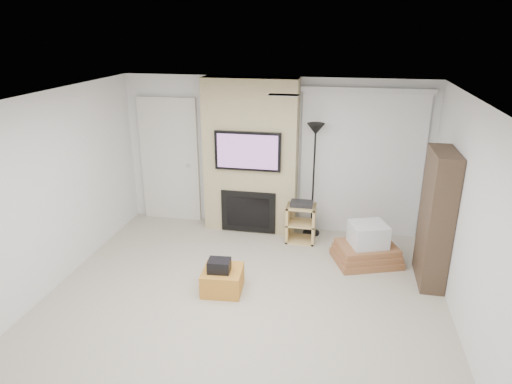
% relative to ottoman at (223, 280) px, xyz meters
% --- Properties ---
extents(floor, '(5.00, 5.50, 0.00)m').
position_rel_ottoman_xyz_m(floor, '(0.31, -0.55, -0.15)').
color(floor, '#B9B19D').
rests_on(floor, ground).
extents(ceiling, '(5.00, 5.50, 0.00)m').
position_rel_ottoman_xyz_m(ceiling, '(0.31, -0.55, 2.35)').
color(ceiling, white).
rests_on(ceiling, wall_back).
extents(wall_back, '(5.00, 0.00, 2.50)m').
position_rel_ottoman_xyz_m(wall_back, '(0.31, 2.20, 1.10)').
color(wall_back, white).
rests_on(wall_back, ground).
extents(wall_left, '(0.00, 5.50, 2.50)m').
position_rel_ottoman_xyz_m(wall_left, '(-2.19, -0.55, 1.10)').
color(wall_left, white).
rests_on(wall_left, ground).
extents(wall_right, '(0.00, 5.50, 2.50)m').
position_rel_ottoman_xyz_m(wall_right, '(2.81, -0.55, 1.10)').
color(wall_right, white).
rests_on(wall_right, ground).
extents(hvac_vent, '(0.35, 0.18, 0.01)m').
position_rel_ottoman_xyz_m(hvac_vent, '(0.71, 0.25, 2.35)').
color(hvac_vent, silver).
rests_on(hvac_vent, ceiling).
extents(ottoman, '(0.54, 0.54, 0.30)m').
position_rel_ottoman_xyz_m(ottoman, '(0.00, 0.00, 0.00)').
color(ottoman, '#C6812C').
rests_on(ottoman, floor).
extents(black_bag, '(0.30, 0.24, 0.16)m').
position_rel_ottoman_xyz_m(black_bag, '(-0.03, -0.04, 0.23)').
color(black_bag, black).
rests_on(black_bag, ottoman).
extents(fireplace_wall, '(1.50, 0.47, 2.50)m').
position_rel_ottoman_xyz_m(fireplace_wall, '(-0.04, 1.99, 1.09)').
color(fireplace_wall, tan).
rests_on(fireplace_wall, floor).
extents(entry_door, '(1.02, 0.11, 2.14)m').
position_rel_ottoman_xyz_m(entry_door, '(-1.49, 2.16, 0.90)').
color(entry_door, silver).
rests_on(entry_door, floor).
extents(vertical_blinds, '(1.98, 0.10, 2.37)m').
position_rel_ottoman_xyz_m(vertical_blinds, '(1.71, 2.15, 1.12)').
color(vertical_blinds, silver).
rests_on(vertical_blinds, floor).
extents(floor_lamp, '(0.27, 0.27, 1.84)m').
position_rel_ottoman_xyz_m(floor_lamp, '(0.99, 1.95, 1.30)').
color(floor_lamp, black).
rests_on(floor_lamp, floor).
extents(av_stand, '(0.45, 0.38, 0.66)m').
position_rel_ottoman_xyz_m(av_stand, '(0.84, 1.66, 0.20)').
color(av_stand, '#DAB670').
rests_on(av_stand, floor).
extents(box_stack, '(1.07, 0.94, 0.60)m').
position_rel_ottoman_xyz_m(box_stack, '(1.85, 1.14, 0.08)').
color(box_stack, '#98613B').
rests_on(box_stack, floor).
extents(bookshelf, '(0.30, 0.80, 1.80)m').
position_rel_ottoman_xyz_m(bookshelf, '(2.65, 0.79, 0.75)').
color(bookshelf, '#3A2B1E').
rests_on(bookshelf, floor).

